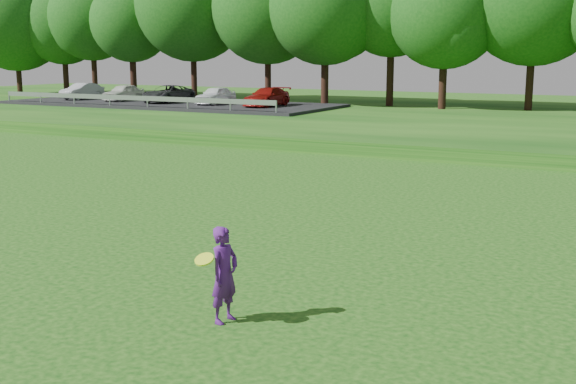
% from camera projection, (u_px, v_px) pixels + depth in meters
% --- Properties ---
extents(ground, '(140.00, 140.00, 0.00)m').
position_uv_depth(ground, '(116.00, 326.00, 11.10)').
color(ground, '#0B3C0C').
rests_on(ground, ground).
extents(berm, '(130.00, 30.00, 0.60)m').
position_uv_depth(berm, '(523.00, 123.00, 40.56)').
color(berm, '#0B3C0C').
rests_on(berm, ground).
extents(walking_path, '(130.00, 1.60, 0.04)m').
position_uv_depth(walking_path, '(457.00, 160.00, 28.46)').
color(walking_path, gray).
rests_on(walking_path, ground).
extents(parking_lot, '(24.00, 9.00, 1.38)m').
position_uv_depth(parking_lot, '(169.00, 99.00, 50.28)').
color(parking_lot, black).
rests_on(parking_lot, berm).
extents(woman, '(0.45, 0.84, 1.52)m').
position_uv_depth(woman, '(224.00, 274.00, 11.17)').
color(woman, '#511974').
rests_on(woman, ground).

